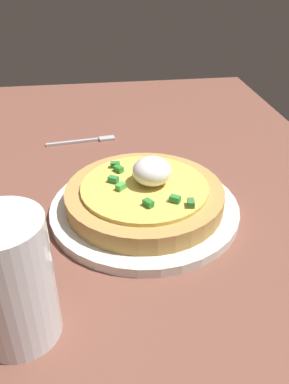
{
  "coord_description": "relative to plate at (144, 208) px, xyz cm",
  "views": [
    {
      "loc": [
        -48.02,
        -3.61,
        34.08
      ],
      "look_at": [
        -4.11,
        -9.83,
        6.02
      ],
      "focal_mm": 37.64,
      "sensor_mm": 36.0,
      "label": 1
    }
  ],
  "objects": [
    {
      "name": "fork",
      "position": [
        23.33,
        7.11,
        -0.37
      ],
      "size": [
        2.48,
        12.12,
        0.5
      ],
      "rotation": [
        0.0,
        0.0,
        -1.45
      ],
      "color": "#B7B7BC",
      "rests_on": "dining_table"
    },
    {
      "name": "dining_table",
      "position": [
        4.11,
        9.83,
        -2.01
      ],
      "size": [
        108.46,
        86.15,
        2.79
      ],
      "primitive_type": "cube",
      "color": "brown",
      "rests_on": "ground"
    },
    {
      "name": "pizza",
      "position": [
        0.03,
        -0.07,
        2.28
      ],
      "size": [
        20.76,
        20.76,
        6.58
      ],
      "color": "tan",
      "rests_on": "plate"
    },
    {
      "name": "plate",
      "position": [
        0.0,
        0.0,
        0.0
      ],
      "size": [
        25.03,
        25.03,
        1.23
      ],
      "primitive_type": "cylinder",
      "color": "silver",
      "rests_on": "dining_table"
    },
    {
      "name": "cup_near",
      "position": [
        -17.45,
        14.09,
        5.42
      ],
      "size": [
        7.46,
        7.46,
        12.69
      ],
      "color": "silver",
      "rests_on": "dining_table"
    }
  ]
}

